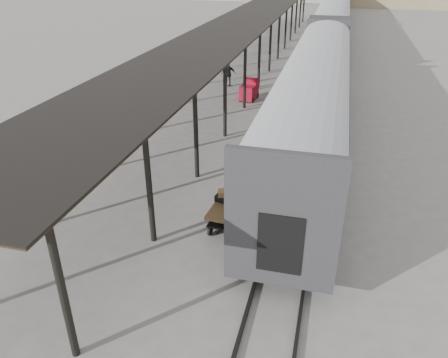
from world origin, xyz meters
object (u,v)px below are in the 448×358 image
at_px(baggage_cart, 232,208).
at_px(porter, 233,191).
at_px(pedestrian, 228,74).
at_px(luggage_tug, 249,91).

bearing_deg(baggage_cart, porter, -71.29).
bearing_deg(baggage_cart, pedestrian, 108.89).
xyz_separation_m(luggage_tug, pedestrian, (-2.17, 2.89, 0.30)).
bearing_deg(porter, pedestrian, 13.46).
height_order(porter, pedestrian, porter).
bearing_deg(porter, luggage_tug, 8.49).
xyz_separation_m(baggage_cart, pedestrian, (-4.59, 17.97, 0.27)).
bearing_deg(baggage_cart, luggage_tug, 103.70).
relative_size(luggage_tug, porter, 0.94).
bearing_deg(pedestrian, baggage_cart, 80.60).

